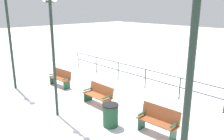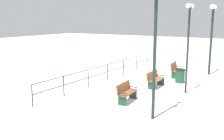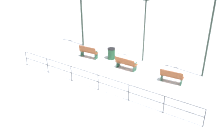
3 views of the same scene
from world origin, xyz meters
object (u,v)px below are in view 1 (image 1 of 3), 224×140
(lamppost_near, at_px, (8,18))
(lamppost_far, at_px, (192,56))
(bench_nearest, at_px, (61,78))
(bench_second, at_px, (98,95))
(trash_bin, at_px, (110,115))
(lamppost_middle, at_px, (52,36))
(bench_third, at_px, (158,121))

(lamppost_near, height_order, lamppost_far, lamppost_near)
(bench_nearest, xyz_separation_m, lamppost_far, (1.89, 8.29, 2.73))
(bench_second, bearing_deg, trash_bin, 62.72)
(lamppost_near, distance_m, lamppost_far, 9.64)
(trash_bin, bearing_deg, lamppost_far, 74.20)
(trash_bin, bearing_deg, bench_second, -116.94)
(lamppost_far, bearing_deg, bench_second, -109.76)
(lamppost_far, bearing_deg, lamppost_near, -90.00)
(lamppost_far, bearing_deg, lamppost_middle, -90.00)
(bench_nearest, distance_m, lamppost_far, 8.93)
(bench_third, height_order, lamppost_middle, lamppost_middle)
(bench_nearest, bearing_deg, trash_bin, 74.27)
(bench_nearest, distance_m, bench_second, 3.21)
(bench_nearest, height_order, lamppost_near, lamppost_near)
(bench_second, distance_m, lamppost_near, 5.82)
(bench_second, xyz_separation_m, trash_bin, (0.87, 1.72, -0.03))
(bench_second, bearing_deg, bench_nearest, -91.56)
(lamppost_far, xyz_separation_m, trash_bin, (-0.95, -3.36, -2.78))
(lamppost_near, distance_m, trash_bin, 7.10)
(bench_second, distance_m, lamppost_far, 6.05)
(bench_nearest, xyz_separation_m, lamppost_middle, (1.89, 2.89, 2.62))
(bench_nearest, relative_size, trash_bin, 1.76)
(lamppost_middle, bearing_deg, bench_nearest, -123.20)
(lamppost_near, bearing_deg, bench_nearest, 144.63)
(bench_nearest, bearing_deg, lamppost_near, -40.28)
(bench_second, bearing_deg, bench_third, 87.80)
(bench_third, relative_size, lamppost_far, 0.31)
(trash_bin, bearing_deg, bench_third, 117.52)
(bench_nearest, distance_m, lamppost_near, 3.89)
(bench_nearest, distance_m, trash_bin, 5.02)
(bench_nearest, xyz_separation_m, trash_bin, (0.94, 4.93, -0.05))
(bench_third, distance_m, lamppost_middle, 4.70)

